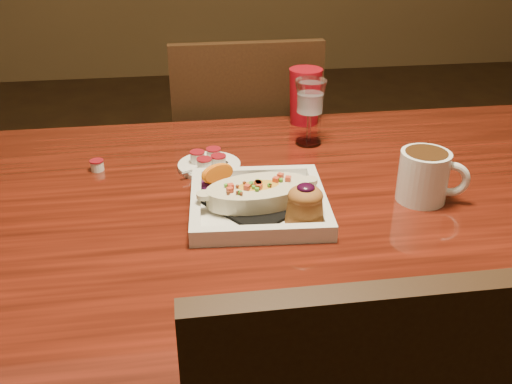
{
  "coord_description": "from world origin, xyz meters",
  "views": [
    {
      "loc": [
        -0.19,
        -0.92,
        1.26
      ],
      "look_at": [
        -0.05,
        0.01,
        0.77
      ],
      "focal_mm": 40.0,
      "sensor_mm": 36.0,
      "label": 1
    }
  ],
  "objects": [
    {
      "name": "table",
      "position": [
        0.0,
        0.0,
        0.65
      ],
      "size": [
        1.5,
        0.9,
        0.75
      ],
      "color": "maroon",
      "rests_on": "floor"
    },
    {
      "name": "red_tumbler",
      "position": [
        0.13,
        0.4,
        0.82
      ],
      "size": [
        0.08,
        0.08,
        0.14
      ],
      "primitive_type": "cone",
      "color": "#9F0B19",
      "rests_on": "table"
    },
    {
      "name": "creamer_loose",
      "position": [
        -0.36,
        0.19,
        0.76
      ],
      "size": [
        0.03,
        0.03,
        0.02
      ],
      "color": "white",
      "rests_on": "table"
    },
    {
      "name": "goblet",
      "position": [
        0.11,
        0.27,
        0.85
      ],
      "size": [
        0.07,
        0.07,
        0.15
      ],
      "color": "silver",
      "rests_on": "table"
    },
    {
      "name": "coffee_mug",
      "position": [
        0.26,
        -0.03,
        0.8
      ],
      "size": [
        0.13,
        0.09,
        0.1
      ],
      "rotation": [
        0.0,
        0.0,
        -0.38
      ],
      "color": "white",
      "rests_on": "table"
    },
    {
      "name": "plate",
      "position": [
        -0.04,
        -0.03,
        0.78
      ],
      "size": [
        0.26,
        0.26,
        0.08
      ],
      "rotation": [
        0.0,
        0.0,
        -0.07
      ],
      "color": "white",
      "rests_on": "table"
    },
    {
      "name": "saucer",
      "position": [
        -0.13,
        0.16,
        0.76
      ],
      "size": [
        0.13,
        0.13,
        0.09
      ],
      "color": "white",
      "rests_on": "table"
    },
    {
      "name": "chair_far",
      "position": [
        -0.0,
        0.63,
        0.51
      ],
      "size": [
        0.42,
        0.42,
        0.93
      ],
      "rotation": [
        0.0,
        0.0,
        3.14
      ],
      "color": "black",
      "rests_on": "floor"
    }
  ]
}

